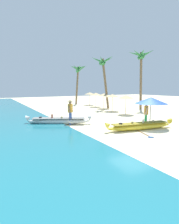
# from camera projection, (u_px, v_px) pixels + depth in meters

# --- Properties ---
(ground_plane) EXTENTS (80.00, 80.00, 0.00)m
(ground_plane) POSITION_uv_depth(u_px,v_px,m) (133.00, 129.00, 11.39)
(ground_plane) COLOR beige
(boat_yellow_foreground) EXTENTS (4.83, 1.55, 0.70)m
(boat_yellow_foreground) POSITION_uv_depth(u_px,v_px,m) (140.00, 126.00, 11.20)
(boat_yellow_foreground) COLOR yellow
(boat_yellow_foreground) RESTS_ON ground
(boat_white_midground) EXTENTS (4.44, 2.72, 0.75)m
(boat_white_midground) POSITION_uv_depth(u_px,v_px,m) (59.00, 121.00, 12.84)
(boat_white_midground) COLOR white
(boat_white_midground) RESTS_ON ground
(person_vendor_hatted) EXTENTS (0.54, 0.52, 1.83)m
(person_vendor_hatted) POSITION_uv_depth(u_px,v_px,m) (70.00, 110.00, 12.60)
(person_vendor_hatted) COLOR #3D5BA8
(person_vendor_hatted) RESTS_ON ground
(person_tourist_customer) EXTENTS (0.49, 0.55, 1.68)m
(person_tourist_customer) POSITION_uv_depth(u_px,v_px,m) (146.00, 113.00, 11.84)
(person_tourist_customer) COLOR green
(person_tourist_customer) RESTS_ON ground
(patio_umbrella_large) EXTENTS (2.16, 2.16, 2.02)m
(patio_umbrella_large) POSITION_uv_depth(u_px,v_px,m) (151.00, 101.00, 11.88)
(patio_umbrella_large) COLOR #B7B7BC
(patio_umbrella_large) RESTS_ON ground
(parasol_row_0) EXTENTS (1.60, 1.60, 1.91)m
(parasol_row_0) POSITION_uv_depth(u_px,v_px,m) (126.00, 97.00, 17.36)
(parasol_row_0) COLOR #8E6B47
(parasol_row_0) RESTS_ON ground
(parasol_row_1) EXTENTS (1.60, 1.60, 1.91)m
(parasol_row_1) POSITION_uv_depth(u_px,v_px,m) (112.00, 96.00, 19.70)
(parasol_row_1) COLOR #8E6B47
(parasol_row_1) RESTS_ON ground
(parasol_row_2) EXTENTS (1.60, 1.60, 1.91)m
(parasol_row_2) POSITION_uv_depth(u_px,v_px,m) (104.00, 95.00, 22.16)
(parasol_row_2) COLOR #8E6B47
(parasol_row_2) RESTS_ON ground
(parasol_row_3) EXTENTS (1.60, 1.60, 1.91)m
(parasol_row_3) POSITION_uv_depth(u_px,v_px,m) (96.00, 94.00, 24.17)
(parasol_row_3) COLOR #8E6B47
(parasol_row_3) RESTS_ON ground
(parasol_row_4) EXTENTS (1.60, 1.60, 1.91)m
(parasol_row_4) POSITION_uv_depth(u_px,v_px,m) (90.00, 93.00, 26.59)
(parasol_row_4) COLOR #8E6B47
(parasol_row_4) RESTS_ON ground
(palm_tree_tall_inland) EXTENTS (2.50, 2.70, 7.05)m
(palm_tree_tall_inland) POSITION_uv_depth(u_px,v_px,m) (141.00, 62.00, 20.61)
(palm_tree_tall_inland) COLOR brown
(palm_tree_tall_inland) RESTS_ON ground
(palm_tree_leaning_seaward) EXTENTS (2.74, 2.52, 6.16)m
(palm_tree_leaning_seaward) POSITION_uv_depth(u_px,v_px,m) (78.00, 72.00, 27.34)
(palm_tree_leaning_seaward) COLOR brown
(palm_tree_leaning_seaward) RESTS_ON ground
(palm_tree_mid_cluster) EXTENTS (2.70, 2.93, 6.46)m
(palm_tree_mid_cluster) POSITION_uv_depth(u_px,v_px,m) (104.00, 68.00, 21.46)
(palm_tree_mid_cluster) COLOR brown
(palm_tree_mid_cluster) RESTS_ON ground
(paddle) EXTENTS (0.70, 1.60, 0.05)m
(paddle) POSITION_uv_depth(u_px,v_px,m) (146.00, 135.00, 9.94)
(paddle) COLOR #8E6B47
(paddle) RESTS_ON ground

